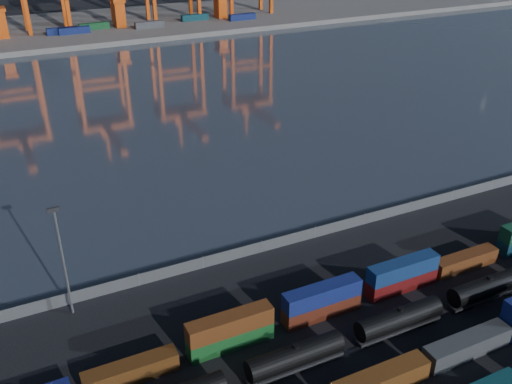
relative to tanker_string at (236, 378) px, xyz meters
name	(u,v)px	position (x,y,z in m)	size (l,w,h in m)	color
ground	(363,368)	(15.42, -3.44, -1.98)	(700.00, 700.00, 0.00)	black
harbor_water	(134,108)	(15.42, 101.56, -1.97)	(700.00, 700.00, 0.00)	#2C343F
far_quay	(67,29)	(15.42, 206.56, -0.98)	(700.00, 70.00, 2.00)	#514F4C
container_row_north	(393,281)	(27.87, 7.11, -0.10)	(140.65, 2.30, 4.90)	navy
tanker_string	(236,378)	(0.00, 0.00, 0.00)	(121.36, 2.76, 3.95)	black
waterfront_fence	(261,247)	(15.42, 24.56, -0.98)	(160.12, 0.12, 2.20)	#595B5E
yard_light_mast	(62,256)	(-14.58, 22.56, 7.31)	(1.60, 0.40, 16.60)	slate
quay_containers	(43,33)	(4.43, 192.02, 1.32)	(172.58, 10.99, 2.60)	navy
straddle_carriers	(62,17)	(12.92, 196.56, 5.84)	(140.00, 7.00, 11.10)	#D0480E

